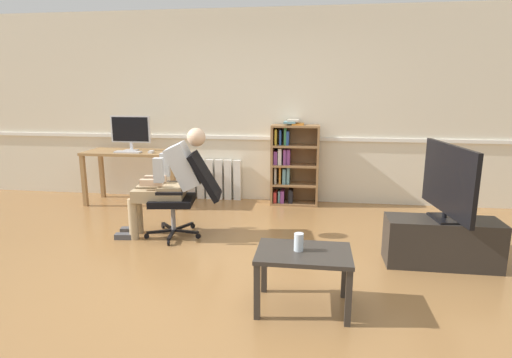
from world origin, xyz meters
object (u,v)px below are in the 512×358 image
at_px(tv_stand, 442,242).
at_px(tv_screen, 448,181).
at_px(bookshelf, 291,164).
at_px(radiator, 210,179).
at_px(keyboard, 128,152).
at_px(person_seated, 169,179).
at_px(imac_monitor, 130,130).
at_px(computer_desk, 134,159).
at_px(computer_mouse, 151,152).
at_px(drinking_glass, 299,242).
at_px(office_chair, 187,191).
at_px(coffee_table, 304,260).

distance_m(tv_stand, tv_screen, 0.59).
relative_size(bookshelf, radiator, 1.28).
relative_size(keyboard, person_seated, 0.30).
relative_size(bookshelf, person_seated, 0.99).
bearing_deg(imac_monitor, computer_desk, -49.43).
bearing_deg(imac_monitor, computer_mouse, -28.05).
xyz_separation_m(radiator, tv_stand, (2.73, -2.01, -0.07)).
height_order(radiator, drinking_glass, radiator).
distance_m(radiator, drinking_glass, 3.30).
height_order(computer_mouse, drinking_glass, computer_mouse).
distance_m(keyboard, computer_mouse, 0.33).
distance_m(computer_desk, computer_mouse, 0.35).
relative_size(radiator, tv_stand, 0.92).
bearing_deg(office_chair, computer_desk, -144.73).
relative_size(computer_mouse, coffee_table, 0.14).
bearing_deg(coffee_table, computer_desk, 133.65).
relative_size(tv_stand, tv_screen, 1.01).
height_order(tv_stand, tv_screen, tv_screen).
xyz_separation_m(radiator, coffee_table, (1.48, -2.97, 0.09)).
xyz_separation_m(tv_stand, coffee_table, (-1.25, -0.96, 0.16)).
height_order(computer_mouse, tv_stand, computer_mouse).
distance_m(bookshelf, tv_screen, 2.46).
bearing_deg(radiator, office_chair, -84.39).
relative_size(radiator, drinking_glass, 7.06).
distance_m(office_chair, person_seated, 0.23).
relative_size(computer_desk, bookshelf, 1.15).
bearing_deg(tv_stand, person_seated, 171.81).
distance_m(computer_desk, radiator, 1.12).
bearing_deg(person_seated, tv_screen, 73.43).
relative_size(computer_mouse, person_seated, 0.08).
bearing_deg(tv_stand, office_chair, 170.62).
xyz_separation_m(bookshelf, tv_screen, (1.52, -1.91, 0.24)).
bearing_deg(drinking_glass, tv_stand, 36.24).
bearing_deg(keyboard, tv_screen, -21.63).
bearing_deg(computer_mouse, imac_monitor, 151.95).
bearing_deg(radiator, coffee_table, -63.60).
height_order(computer_desk, computer_mouse, computer_mouse).
xyz_separation_m(office_chair, tv_screen, (2.58, -0.42, 0.29)).
bearing_deg(keyboard, computer_desk, 80.51).
relative_size(computer_desk, keyboard, 3.77).
xyz_separation_m(tv_screen, coffee_table, (-1.26, -0.96, -0.43)).
xyz_separation_m(computer_mouse, drinking_glass, (2.12, -2.45, -0.25)).
height_order(office_chair, drinking_glass, office_chair).
distance_m(radiator, office_chair, 1.61).
bearing_deg(coffee_table, imac_monitor, 133.56).
distance_m(computer_mouse, tv_stand, 3.77).
bearing_deg(person_seated, computer_mouse, -157.91).
height_order(bookshelf, tv_stand, bookshelf).
relative_size(radiator, coffee_table, 1.34).
height_order(keyboard, computer_mouse, computer_mouse).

